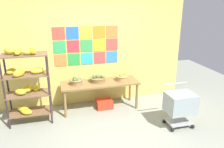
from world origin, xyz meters
The scene contains 9 objects.
ground centered at (0.00, 0.00, 0.00)m, with size 9.40×9.40×0.00m, color gray.
back_wall_with_art centered at (0.00, 1.73, 1.49)m, with size 4.58×0.07×2.98m.
banana_shelf_unit centered at (-1.48, 1.06, 0.91)m, with size 0.86×0.48×1.61m.
display_table centered at (0.08, 1.29, 0.58)m, with size 1.77×0.60×0.66m.
fruit_basket_centre centered at (0.60, 1.28, 0.73)m, with size 0.29×0.29×0.16m.
fruit_basket_back_right centered at (-0.47, 1.30, 0.73)m, with size 0.29×0.29×0.16m.
fruit_basket_back_left centered at (0.03, 1.35, 0.73)m, with size 0.37×0.37×0.16m.
produce_crate_under_table centered at (0.17, 1.29, 0.10)m, with size 0.37×0.31×0.20m, color red.
shopping_cart centered at (1.46, 0.12, 0.48)m, with size 0.56×0.48×0.84m.
Camera 1 is at (-0.87, -3.36, 2.46)m, focal length 35.36 mm.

